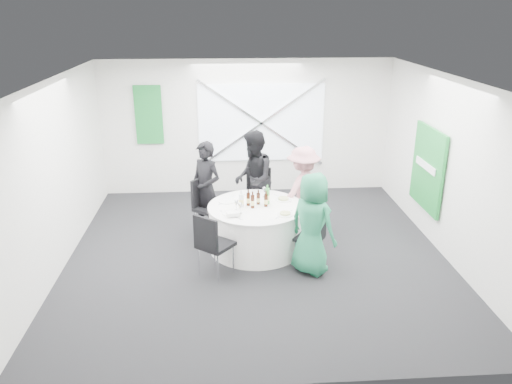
{
  "coord_description": "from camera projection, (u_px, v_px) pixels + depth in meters",
  "views": [
    {
      "loc": [
        -0.51,
        -7.22,
        3.78
      ],
      "look_at": [
        0.0,
        0.2,
        1.0
      ],
      "focal_mm": 35.0,
      "sensor_mm": 36.0,
      "label": 1
    }
  ],
  "objects": [
    {
      "name": "knife_d",
      "position": [
        277.0,
        196.0,
        8.45
      ],
      "size": [
        0.09,
        0.14,
        0.01
      ],
      "primitive_type": "cube",
      "rotation": [
        0.0,
        0.0,
        0.54
      ],
      "color": "silver",
      "rests_on": "banquet_table"
    },
    {
      "name": "green_water_bottle",
      "position": [
        267.0,
        196.0,
        8.07
      ],
      "size": [
        0.08,
        0.08,
        0.32
      ],
      "color": "green",
      "rests_on": "banquet_table"
    },
    {
      "name": "wall_front",
      "position": [
        279.0,
        269.0,
        4.81
      ],
      "size": [
        6.0,
        0.0,
        6.0
      ],
      "primitive_type": "plane",
      "rotation": [
        -1.57,
        0.0,
        0.0
      ],
      "color": "white",
      "rests_on": "floor"
    },
    {
      "name": "wall_left",
      "position": [
        56.0,
        176.0,
        7.42
      ],
      "size": [
        0.0,
        6.0,
        6.0
      ],
      "primitive_type": "plane",
      "rotation": [
        1.57,
        0.0,
        1.57
      ],
      "color": "white",
      "rests_on": "floor"
    },
    {
      "name": "fork_b",
      "position": [
        233.0,
        196.0,
        8.41
      ],
      "size": [
        0.09,
        0.13,
        0.01
      ],
      "primitive_type": "cube",
      "rotation": [
        0.0,
        0.0,
        2.56
      ],
      "color": "silver",
      "rests_on": "banquet_table"
    },
    {
      "name": "window_brace_b",
      "position": [
        261.0,
        123.0,
        10.32
      ],
      "size": [
        2.63,
        0.05,
        1.84
      ],
      "primitive_type": "cube",
      "rotation": [
        0.0,
        -0.97,
        0.0
      ],
      "color": "silver",
      "rests_on": "window_panel"
    },
    {
      "name": "banquet_table",
      "position": [
        256.0,
        227.0,
        8.15
      ],
      "size": [
        1.56,
        1.56,
        0.76
      ],
      "color": "white",
      "rests_on": "floor"
    },
    {
      "name": "clear_water_bottle",
      "position": [
        241.0,
        200.0,
        7.97
      ],
      "size": [
        0.08,
        0.08,
        0.27
      ],
      "color": "white",
      "rests_on": "banquet_table"
    },
    {
      "name": "chair_back_left",
      "position": [
        206.0,
        202.0,
        8.63
      ],
      "size": [
        0.65,
        0.65,
        1.01
      ],
      "rotation": [
        0.0,
        0.0,
        0.91
      ],
      "color": "black",
      "rests_on": "floor"
    },
    {
      "name": "napkin",
      "position": [
        233.0,
        214.0,
        7.61
      ],
      "size": [
        0.22,
        0.17,
        0.06
      ],
      "primitive_type": "cube",
      "rotation": [
        0.0,
        0.0,
        0.18
      ],
      "color": "white",
      "rests_on": "plate_front_left"
    },
    {
      "name": "person_man_back",
      "position": [
        253.0,
        179.0,
        8.93
      ],
      "size": [
        0.49,
        0.86,
        1.74
      ],
      "primitive_type": "imported",
      "rotation": [
        0.0,
        0.0,
        -1.59
      ],
      "color": "black",
      "rests_on": "floor"
    },
    {
      "name": "wine_glass_a",
      "position": [
        240.0,
        206.0,
        7.69
      ],
      "size": [
        0.07,
        0.07,
        0.17
      ],
      "color": "white",
      "rests_on": "banquet_table"
    },
    {
      "name": "wall_back",
      "position": [
        247.0,
        127.0,
        10.41
      ],
      "size": [
        6.0,
        0.0,
        6.0
      ],
      "primitive_type": "plane",
      "rotation": [
        1.57,
        0.0,
        0.0
      ],
      "color": "white",
      "rests_on": "floor"
    },
    {
      "name": "beer_bottle_c",
      "position": [
        266.0,
        200.0,
        7.97
      ],
      "size": [
        0.06,
        0.06,
        0.27
      ],
      "color": "#351509",
      "rests_on": "banquet_table"
    },
    {
      "name": "chair_back",
      "position": [
        258.0,
        192.0,
        9.04
      ],
      "size": [
        0.52,
        0.53,
        1.03
      ],
      "rotation": [
        0.0,
        0.0,
        -0.11
      ],
      "color": "black",
      "rests_on": "floor"
    },
    {
      "name": "wine_glass_d",
      "position": [
        264.0,
        190.0,
        8.35
      ],
      "size": [
        0.07,
        0.07,
        0.17
      ],
      "color": "white",
      "rests_on": "banquet_table"
    },
    {
      "name": "beer_bottle_d",
      "position": [
        253.0,
        202.0,
        7.91
      ],
      "size": [
        0.06,
        0.06,
        0.28
      ],
      "color": "#351509",
      "rests_on": "banquet_table"
    },
    {
      "name": "window_brace_a",
      "position": [
        261.0,
        123.0,
        10.32
      ],
      "size": [
        2.63,
        0.05,
        1.84
      ],
      "primitive_type": "cube",
      "rotation": [
        0.0,
        0.97,
        0.0
      ],
      "color": "silver",
      "rests_on": "window_panel"
    },
    {
      "name": "green_sign",
      "position": [
        428.0,
        168.0,
        8.43
      ],
      "size": [
        0.05,
        1.2,
        1.4
      ],
      "primitive_type": "cube",
      "color": "#177F2E",
      "rests_on": "wall_right"
    },
    {
      "name": "plate_back_right",
      "position": [
        283.0,
        199.0,
        8.26
      ],
      "size": [
        0.27,
        0.27,
        0.04
      ],
      "color": "white",
      "rests_on": "banquet_table"
    },
    {
      "name": "person_woman_green",
      "position": [
        312.0,
        224.0,
        7.31
      ],
      "size": [
        0.89,
        0.89,
        1.56
      ],
      "primitive_type": "imported",
      "rotation": [
        0.0,
        0.0,
        2.34
      ],
      "color": "#217B52",
      "rests_on": "floor"
    },
    {
      "name": "fork_a",
      "position": [
        278.0,
        217.0,
        7.58
      ],
      "size": [
        0.11,
        0.12,
        0.01
      ],
      "primitive_type": "cube",
      "rotation": [
        0.0,
        0.0,
        -0.72
      ],
      "color": "silver",
      "rests_on": "banquet_table"
    },
    {
      "name": "chair_front_right",
      "position": [
        314.0,
        235.0,
        7.63
      ],
      "size": [
        0.54,
        0.54,
        0.85
      ],
      "rotation": [
        0.0,
        0.0,
        4.12
      ],
      "color": "black",
      "rests_on": "floor"
    },
    {
      "name": "ceiling",
      "position": [
        257.0,
        79.0,
        7.12
      ],
      "size": [
        6.0,
        6.0,
        0.0
      ],
      "primitive_type": "plane",
      "rotation": [
        3.14,
        0.0,
        0.0
      ],
      "color": "white",
      "rests_on": "wall_back"
    },
    {
      "name": "beer_bottle_b",
      "position": [
        258.0,
        199.0,
        8.06
      ],
      "size": [
        0.06,
        0.06,
        0.25
      ],
      "color": "#351509",
      "rests_on": "banquet_table"
    },
    {
      "name": "window_panel",
      "position": [
        261.0,
        123.0,
        10.36
      ],
      "size": [
        2.6,
        0.03,
        1.6
      ],
      "primitive_type": "cube",
      "color": "white",
      "rests_on": "wall_back"
    },
    {
      "name": "floor",
      "position": [
        257.0,
        254.0,
        8.1
      ],
      "size": [
        6.0,
        6.0,
        0.0
      ],
      "primitive_type": "plane",
      "color": "black",
      "rests_on": "ground"
    },
    {
      "name": "fork_d",
      "position": [
        289.0,
        201.0,
        8.2
      ],
      "size": [
        0.09,
        0.13,
        0.01
      ],
      "primitive_type": "cube",
      "rotation": [
        0.0,
        0.0,
        0.58
      ],
      "color": "silver",
      "rests_on": "banquet_table"
    },
    {
      "name": "green_banner",
      "position": [
        149.0,
        115.0,
        10.13
      ],
      "size": [
        0.55,
        0.04,
        1.2
      ],
      "primitive_type": "cube",
      "color": "#166F2C",
      "rests_on": "wall_back"
    },
    {
      "name": "knife_a",
      "position": [
        289.0,
        212.0,
        7.8
      ],
      "size": [
        0.12,
        0.12,
        0.01
      ],
      "primitive_type": "cube",
      "rotation": [
        0.0,
        0.0,
        -0.8
      ],
      "color": "silver",
      "rests_on": "banquet_table"
    },
    {
      "name": "plate_front_right",
      "position": [
        285.0,
        214.0,
        7.67
      ],
      "size": [
        0.25,
        0.25,
        0.04
      ],
      "color": "white",
      "rests_on": "banquet_table"
    },
    {
      "name": "knife_b",
      "position": [
        221.0,
        204.0,
        8.11
      ],
      "size": [
        0.09,
        0.14,
        0.01
      ],
      "primitive_type": "cube",
      "rotation": [
        0.0,
        0.0,
        2.6
      ],
      "color": "silver",
      "rests_on": "banquet_table"
    },
    {
      "name": "beer_bottle_a",
      "position": [
        248.0,
        199.0,
        8.0
      ],
      "size": [
        0.06,
        0.06,
        0.27
      ],
      "color": "#351509",
      "rests_on": "banquet_table"
    },
    {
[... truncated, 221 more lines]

